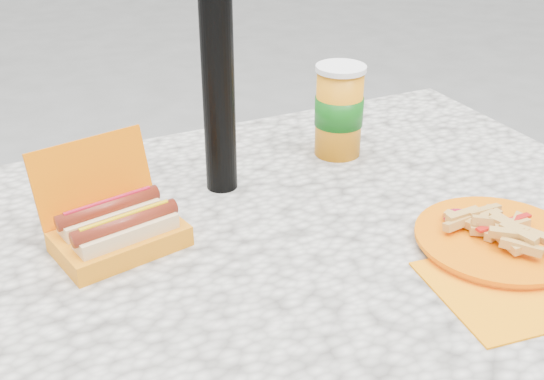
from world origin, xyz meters
name	(u,v)px	position (x,y,z in m)	size (l,w,h in m)	color
picnic_table	(264,293)	(0.00, 0.00, 0.64)	(1.20, 0.80, 0.75)	beige
hotdog_box	(117,227)	(-0.20, 0.05, 0.78)	(0.20, 0.17, 0.14)	#EF6900
fries_plate	(497,241)	(0.28, -0.18, 0.76)	(0.28, 0.30, 0.05)	orange
soda_cup	(339,111)	(0.23, 0.19, 0.83)	(0.09, 0.09, 0.16)	orange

